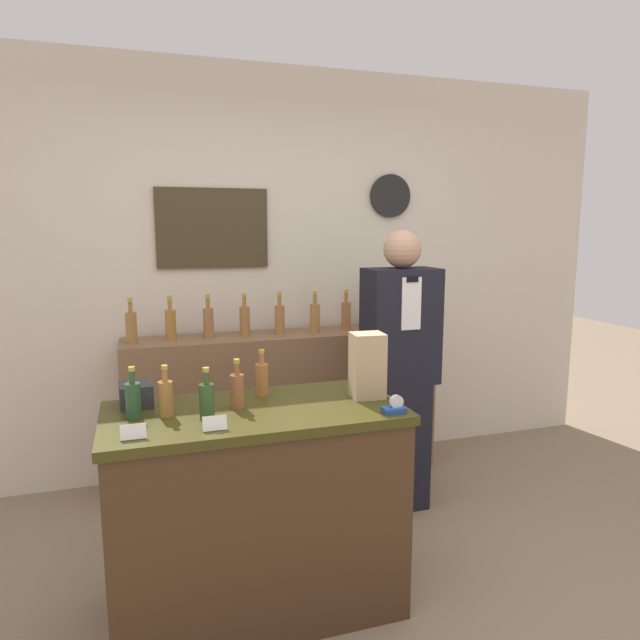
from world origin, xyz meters
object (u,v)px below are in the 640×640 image
shopkeeper (399,373)px  potted_plant (406,304)px  paper_bag (367,365)px  tape_dispenser (395,407)px

shopkeeper → potted_plant: (0.35, 0.63, 0.31)m
shopkeeper → paper_bag: 0.85m
paper_bag → tape_dispenser: size_ratio=3.21×
potted_plant → paper_bag: potted_plant is taller
potted_plant → shopkeeper: bearing=-119.1°
paper_bag → tape_dispenser: paper_bag is taller
tape_dispenser → shopkeeper: bearing=62.9°
tape_dispenser → paper_bag: bearing=95.9°
paper_bag → shopkeeper: bearing=53.9°
potted_plant → paper_bag: (-0.83, -1.29, -0.07)m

